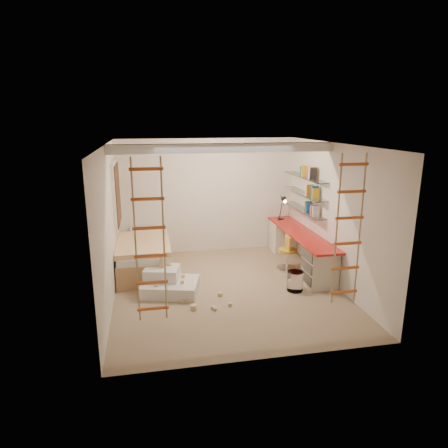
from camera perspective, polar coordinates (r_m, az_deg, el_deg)
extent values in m
plane|color=#917B5D|center=(7.39, 0.45, -9.24)|extent=(4.50, 4.50, 0.00)
cube|color=white|center=(7.07, 0.00, 10.81)|extent=(4.00, 0.18, 0.16)
cube|color=white|center=(8.27, -15.20, 4.10)|extent=(0.06, 1.15, 1.35)
cube|color=#4C2D1E|center=(8.27, -14.92, 4.11)|extent=(0.02, 1.00, 1.20)
cylinder|color=white|center=(7.37, 10.11, -8.05)|extent=(0.29, 0.29, 0.36)
cube|color=red|center=(8.37, 10.93, -1.30)|extent=(0.55, 2.80, 0.04)
cube|color=beige|center=(9.46, 8.37, -1.67)|extent=(0.52, 0.55, 0.71)
cube|color=beige|center=(7.62, 13.57, -6.05)|extent=(0.52, 0.55, 0.71)
cube|color=#4C4742|center=(7.43, 11.79, -4.39)|extent=(0.02, 0.50, 0.18)
cube|color=#4C4742|center=(7.50, 11.70, -5.98)|extent=(0.02, 0.50, 0.18)
cube|color=#4C4742|center=(7.58, 11.61, -7.54)|extent=(0.02, 0.50, 0.18)
cube|color=white|center=(8.59, 11.26, 1.99)|extent=(0.25, 1.80, 0.01)
cube|color=white|center=(8.52, 11.37, 4.29)|extent=(0.25, 1.80, 0.01)
cube|color=white|center=(8.47, 11.49, 6.62)|extent=(0.25, 1.80, 0.01)
cube|color=#AD7F51|center=(8.33, -11.34, -5.06)|extent=(1.00, 2.00, 0.45)
cube|color=white|center=(8.24, -11.44, -3.19)|extent=(0.95, 1.95, 0.12)
cube|color=orange|center=(8.06, -11.48, -2.77)|extent=(1.02, 1.60, 0.10)
cube|color=white|center=(8.97, -11.47, -0.91)|extent=(0.55, 0.35, 0.12)
cylinder|color=black|center=(9.39, 8.07, 0.76)|extent=(0.14, 0.14, 0.02)
cylinder|color=black|center=(9.34, 8.11, 1.89)|extent=(0.02, 0.15, 0.36)
cylinder|color=black|center=(9.20, 8.37, 3.28)|extent=(0.02, 0.27, 0.20)
cone|color=black|center=(9.08, 8.63, 3.43)|extent=(0.12, 0.14, 0.15)
cylinder|color=#FFEABF|center=(9.05, 8.71, 3.20)|extent=(0.08, 0.04, 0.08)
cylinder|color=#B78F23|center=(8.24, 9.07, -3.74)|extent=(0.39, 0.39, 0.05)
cube|color=gold|center=(8.18, 9.13, -2.63)|extent=(0.05, 0.29, 0.27)
cylinder|color=silver|center=(8.30, 9.02, -4.96)|extent=(0.05, 0.05, 0.37)
cylinder|color=silver|center=(8.37, 8.96, -6.31)|extent=(0.45, 0.45, 0.04)
cube|color=silver|center=(7.27, -7.68, -8.89)|extent=(1.13, 0.98, 0.22)
cube|color=silver|center=(7.32, -8.83, -6.94)|extent=(0.70, 0.62, 0.22)
cube|color=#CCB284|center=(7.26, -8.87, -5.85)|extent=(0.10, 0.10, 0.08)
cube|color=#CCB284|center=(7.24, -8.90, -5.29)|extent=(0.09, 0.09, 0.07)
cube|color=#CCB284|center=(7.20, -8.93, -4.58)|extent=(0.07, 0.07, 0.12)
cube|color=#CCB284|center=(7.09, -6.01, -8.23)|extent=(0.06, 0.06, 0.06)
cube|color=#CCB284|center=(7.34, -5.89, -7.42)|extent=(0.06, 0.06, 0.06)
cube|color=#CCB284|center=(7.05, -9.59, -8.53)|extent=(0.06, 0.06, 0.06)
cube|color=#CCB284|center=(6.60, -1.27, -12.03)|extent=(0.07, 0.07, 0.07)
cube|color=#CCB284|center=(6.65, -4.36, -11.86)|extent=(0.07, 0.07, 0.07)
cube|color=#CCB284|center=(6.74, 0.86, -11.41)|extent=(0.07, 0.07, 0.07)
cube|color=#CCB284|center=(6.65, -1.60, -11.80)|extent=(0.07, 0.07, 0.07)
cube|color=#CCB284|center=(6.89, -5.96, -10.90)|extent=(0.07, 0.07, 0.07)
cube|color=#CCB284|center=(7.09, -0.53, -10.03)|extent=(0.07, 0.07, 0.07)
cube|color=white|center=(8.57, 11.29, 2.75)|extent=(0.14, 0.52, 0.22)
cube|color=red|center=(8.51, 11.41, 5.06)|extent=(0.14, 0.46, 0.22)
cube|color=#8C1E7F|center=(8.45, 11.53, 7.39)|extent=(0.14, 0.58, 0.22)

